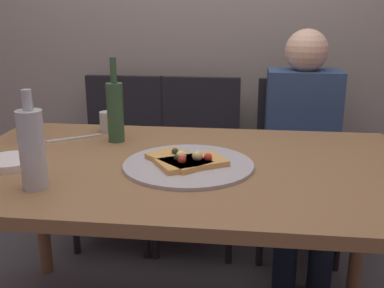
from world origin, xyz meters
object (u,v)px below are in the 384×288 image
(chair_left, at_px, (121,148))
(chair_middle, at_px, (198,151))
(beer_bottle, at_px, (115,110))
(guest_in_sweater, at_px, (303,139))
(tumbler_far, at_px, (108,121))
(dining_table, at_px, (180,182))
(soda_can, at_px, (31,125))
(table_knife, at_px, (74,138))
(chair_right, at_px, (298,155))
(pizza_tray, at_px, (188,165))
(pizza_slice_extra, at_px, (193,162))
(wine_bottle, at_px, (32,148))
(pizza_slice_last, at_px, (178,159))
(plate_stack, at_px, (10,162))

(chair_left, bearing_deg, chair_middle, -180.00)
(beer_bottle, xyz_separation_m, chair_left, (-0.17, 0.65, -0.36))
(guest_in_sweater, bearing_deg, tumbler_far, 21.88)
(dining_table, xyz_separation_m, soda_can, (-0.64, 0.21, 0.13))
(chair_middle, bearing_deg, dining_table, 92.18)
(table_knife, relative_size, chair_right, 0.24)
(pizza_tray, distance_m, pizza_slice_extra, 0.03)
(chair_right, distance_m, guest_in_sweater, 0.20)
(wine_bottle, xyz_separation_m, guest_in_sweater, (0.90, 1.01, -0.23))
(beer_bottle, bearing_deg, pizza_slice_extra, -39.81)
(pizza_tray, height_order, guest_in_sweater, guest_in_sweater)
(tumbler_far, bearing_deg, chair_middle, 56.11)
(pizza_tray, height_order, table_knife, pizza_tray)
(beer_bottle, height_order, chair_left, beer_bottle)
(table_knife, distance_m, chair_middle, 0.81)
(dining_table, height_order, chair_middle, chair_middle)
(pizza_slice_extra, xyz_separation_m, beer_bottle, (-0.34, 0.28, 0.10))
(beer_bottle, relative_size, soda_can, 2.74)
(chair_left, bearing_deg, chair_right, -180.00)
(pizza_slice_last, height_order, chair_right, chair_right)
(chair_left, relative_size, chair_right, 1.00)
(wine_bottle, height_order, table_knife, wine_bottle)
(pizza_slice_extra, distance_m, guest_in_sweater, 0.92)
(wine_bottle, bearing_deg, plate_stack, 134.16)
(table_knife, bearing_deg, pizza_slice_extra, 115.29)
(pizza_tray, bearing_deg, plate_stack, -174.65)
(wine_bottle, bearing_deg, pizza_slice_last, 31.53)
(wine_bottle, bearing_deg, chair_left, 93.42)
(pizza_tray, height_order, chair_left, chair_left)
(pizza_slice_extra, distance_m, chair_middle, 0.98)
(beer_bottle, bearing_deg, chair_middle, 68.42)
(soda_can, bearing_deg, chair_right, 30.30)
(pizza_slice_extra, xyz_separation_m, chair_middle, (-0.08, 0.94, -0.26))
(chair_middle, relative_size, guest_in_sweater, 0.77)
(pizza_slice_last, bearing_deg, plate_stack, -174.14)
(chair_middle, bearing_deg, guest_in_sweater, 164.25)
(table_knife, bearing_deg, tumbler_far, -161.50)
(pizza_tray, xyz_separation_m, chair_middle, (-0.07, 0.92, -0.24))
(chair_left, bearing_deg, pizza_tray, 118.40)
(beer_bottle, bearing_deg, guest_in_sweater, 32.18)
(pizza_slice_last, distance_m, beer_bottle, 0.41)
(chair_middle, height_order, chair_right, same)
(tumbler_far, xyz_separation_m, guest_in_sweater, (0.87, 0.35, -0.15))
(chair_left, height_order, chair_middle, same)
(pizza_tray, relative_size, beer_bottle, 1.32)
(dining_table, bearing_deg, soda_can, 161.59)
(tumbler_far, relative_size, chair_middle, 0.09)
(soda_can, height_order, guest_in_sweater, guest_in_sweater)
(soda_can, height_order, chair_left, chair_left)
(wine_bottle, xyz_separation_m, table_knife, (-0.08, 0.52, -0.12))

